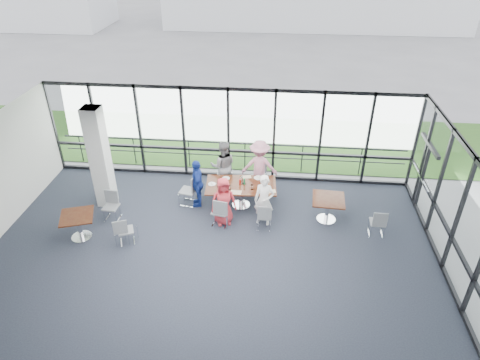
# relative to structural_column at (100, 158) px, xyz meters

# --- Properties ---
(floor) EXTENTS (12.00, 10.00, 0.02)m
(floor) POSITION_rel_structural_column_xyz_m (3.60, -3.00, -1.61)
(floor) COLOR #202331
(floor) RESTS_ON ground
(ceiling) EXTENTS (12.00, 10.00, 0.04)m
(ceiling) POSITION_rel_structural_column_xyz_m (3.60, -3.00, 1.60)
(ceiling) COLOR white
(ceiling) RESTS_ON ground
(curtain_wall_back) EXTENTS (12.00, 0.10, 3.20)m
(curtain_wall_back) POSITION_rel_structural_column_xyz_m (3.60, 2.00, 0.00)
(curtain_wall_back) COLOR white
(curtain_wall_back) RESTS_ON ground
(curtain_wall_right) EXTENTS (0.10, 10.00, 3.20)m
(curtain_wall_right) POSITION_rel_structural_column_xyz_m (9.60, -3.00, 0.00)
(curtain_wall_right) COLOR white
(curtain_wall_right) RESTS_ON ground
(exit_door) EXTENTS (0.12, 1.60, 2.10)m
(exit_door) POSITION_rel_structural_column_xyz_m (9.60, 0.75, -0.55)
(exit_door) COLOR black
(exit_door) RESTS_ON ground
(structural_column) EXTENTS (0.50, 0.50, 3.20)m
(structural_column) POSITION_rel_structural_column_xyz_m (0.00, 0.00, 0.00)
(structural_column) COLOR silver
(structural_column) RESTS_ON ground
(apron) EXTENTS (80.00, 70.00, 0.02)m
(apron) POSITION_rel_structural_column_xyz_m (3.60, 7.00, -1.62)
(apron) COLOR gray
(apron) RESTS_ON ground
(grass_strip) EXTENTS (80.00, 5.00, 0.01)m
(grass_strip) POSITION_rel_structural_column_xyz_m (3.60, 5.00, -1.59)
(grass_strip) COLOR #265021
(grass_strip) RESTS_ON ground
(hangar_aux) EXTENTS (10.00, 6.00, 4.00)m
(hangar_aux) POSITION_rel_structural_column_xyz_m (-14.40, 25.00, 0.40)
(hangar_aux) COLOR silver
(hangar_aux) RESTS_ON ground
(guard_rail) EXTENTS (12.00, 0.06, 0.06)m
(guard_rail) POSITION_rel_structural_column_xyz_m (3.60, 2.60, -1.10)
(guard_rail) COLOR #2D2D33
(guard_rail) RESTS_ON ground
(main_table) EXTENTS (2.20, 1.32, 0.75)m
(main_table) POSITION_rel_structural_column_xyz_m (4.18, 0.28, -0.96)
(main_table) COLOR #3D150B
(main_table) RESTS_ON ground
(side_table_left) EXTENTS (1.10, 1.10, 0.75)m
(side_table_left) POSITION_rel_structural_column_xyz_m (-0.13, -1.74, -0.97)
(side_table_left) COLOR #3D150B
(side_table_left) RESTS_ON ground
(side_table_right) EXTENTS (0.97, 0.97, 0.75)m
(side_table_right) POSITION_rel_structural_column_xyz_m (6.78, -0.23, -0.96)
(side_table_right) COLOR #3D150B
(side_table_right) RESTS_ON ground
(diner_near_left) EXTENTS (0.83, 0.66, 1.49)m
(diner_near_left) POSITION_rel_structural_column_xyz_m (3.77, -0.66, -0.85)
(diner_near_left) COLOR #C22F38
(diner_near_left) RESTS_ON ground
(diner_near_right) EXTENTS (0.64, 0.51, 1.58)m
(diner_near_right) POSITION_rel_structural_column_xyz_m (4.93, -0.57, -0.81)
(diner_near_right) COLOR white
(diner_near_right) RESTS_ON ground
(diner_far_left) EXTENTS (0.90, 0.63, 1.72)m
(diner_far_left) POSITION_rel_structural_column_xyz_m (3.51, 1.19, -0.74)
(diner_far_left) COLOR slate
(diner_far_left) RESTS_ON ground
(diner_far_right) EXTENTS (1.16, 0.62, 1.79)m
(diner_far_right) POSITION_rel_structural_column_xyz_m (4.69, 1.21, -0.71)
(diner_far_right) COLOR pink
(diner_far_right) RESTS_ON ground
(diner_end) EXTENTS (0.68, 1.00, 1.56)m
(diner_end) POSITION_rel_structural_column_xyz_m (2.85, 0.20, -0.82)
(diner_end) COLOR navy
(diner_end) RESTS_ON ground
(chair_main_nl) EXTENTS (0.52, 0.52, 0.91)m
(chair_main_nl) POSITION_rel_structural_column_xyz_m (3.68, -0.75, -1.15)
(chair_main_nl) COLOR gray
(chair_main_nl) RESTS_ON ground
(chair_main_nr) EXTENTS (0.40, 0.40, 0.82)m
(chair_main_nr) POSITION_rel_structural_column_xyz_m (4.96, -0.78, -1.19)
(chair_main_nr) COLOR gray
(chair_main_nr) RESTS_ON ground
(chair_main_fl) EXTENTS (0.49, 0.49, 0.91)m
(chair_main_fl) POSITION_rel_structural_column_xyz_m (3.52, 1.29, -1.14)
(chair_main_fl) COLOR gray
(chair_main_fl) RESTS_ON ground
(chair_main_fr) EXTENTS (0.53, 0.53, 0.87)m
(chair_main_fr) POSITION_rel_structural_column_xyz_m (4.66, 1.33, -1.17)
(chair_main_fr) COLOR gray
(chair_main_fr) RESTS_ON ground
(chair_main_end) EXTENTS (0.55, 0.55, 0.95)m
(chair_main_end) POSITION_rel_structural_column_xyz_m (2.54, 0.20, -1.12)
(chair_main_end) COLOR gray
(chair_main_end) RESTS_ON ground
(chair_spare_la) EXTENTS (0.52, 0.52, 0.82)m
(chair_spare_la) POSITION_rel_structural_column_xyz_m (1.23, -1.82, -1.19)
(chair_spare_la) COLOR gray
(chair_spare_la) RESTS_ON ground
(chair_spare_lb) EXTENTS (0.45, 0.45, 0.87)m
(chair_spare_lb) POSITION_rel_structural_column_xyz_m (0.45, -0.82, -1.17)
(chair_spare_lb) COLOR gray
(chair_spare_lb) RESTS_ON ground
(chair_spare_r) EXTENTS (0.42, 0.42, 0.84)m
(chair_spare_r) POSITION_rel_structural_column_xyz_m (8.12, -0.79, -1.18)
(chair_spare_r) COLOR gray
(chair_spare_r) RESTS_ON ground
(plate_nl) EXTENTS (0.24, 0.24, 0.01)m
(plate_nl) POSITION_rel_structural_column_xyz_m (3.66, -0.11, -0.84)
(plate_nl) COLOR white
(plate_nl) RESTS_ON main_table
(plate_nr) EXTENTS (0.27, 0.27, 0.01)m
(plate_nr) POSITION_rel_structural_column_xyz_m (4.83, -0.03, -0.84)
(plate_nr) COLOR white
(plate_nr) RESTS_ON main_table
(plate_fl) EXTENTS (0.24, 0.24, 0.01)m
(plate_fl) POSITION_rel_structural_column_xyz_m (3.68, 0.60, -0.84)
(plate_fl) COLOR white
(plate_fl) RESTS_ON main_table
(plate_fr) EXTENTS (0.27, 0.27, 0.01)m
(plate_fr) POSITION_rel_structural_column_xyz_m (4.68, 0.73, -0.84)
(plate_fr) COLOR white
(plate_fr) RESTS_ON main_table
(plate_end) EXTENTS (0.23, 0.23, 0.01)m
(plate_end) POSITION_rel_structural_column_xyz_m (3.30, 0.21, -0.84)
(plate_end) COLOR white
(plate_end) RESTS_ON main_table
(tumbler_a) EXTENTS (0.07, 0.07, 0.14)m
(tumbler_a) POSITION_rel_structural_column_xyz_m (3.88, -0.02, -0.78)
(tumbler_a) COLOR white
(tumbler_a) RESTS_ON main_table
(tumbler_b) EXTENTS (0.08, 0.08, 0.15)m
(tumbler_b) POSITION_rel_structural_column_xyz_m (4.53, 0.07, -0.77)
(tumbler_b) COLOR white
(tumbler_b) RESTS_ON main_table
(tumbler_c) EXTENTS (0.07, 0.07, 0.14)m
(tumbler_c) POSITION_rel_structural_column_xyz_m (4.18, 0.51, -0.78)
(tumbler_c) COLOR white
(tumbler_c) RESTS_ON main_table
(tumbler_d) EXTENTS (0.07, 0.07, 0.14)m
(tumbler_d) POSITION_rel_structural_column_xyz_m (3.50, 0.09, -0.78)
(tumbler_d) COLOR white
(tumbler_d) RESTS_ON main_table
(menu_a) EXTENTS (0.33, 0.23, 0.00)m
(menu_a) POSITION_rel_structural_column_xyz_m (4.08, -0.16, -0.85)
(menu_a) COLOR silver
(menu_a) RESTS_ON main_table
(menu_b) EXTENTS (0.31, 0.24, 0.00)m
(menu_b) POSITION_rel_structural_column_xyz_m (5.11, -0.01, -0.85)
(menu_b) COLOR silver
(menu_b) RESTS_ON main_table
(menu_c) EXTENTS (0.31, 0.24, 0.00)m
(menu_c) POSITION_rel_structural_column_xyz_m (4.32, 0.76, -0.85)
(menu_c) COLOR silver
(menu_c) RESTS_ON main_table
(condiment_caddy) EXTENTS (0.10, 0.07, 0.04)m
(condiment_caddy) POSITION_rel_structural_column_xyz_m (4.26, 0.35, -0.83)
(condiment_caddy) COLOR black
(condiment_caddy) RESTS_ON main_table
(ketchup_bottle) EXTENTS (0.06, 0.06, 0.18)m
(ketchup_bottle) POSITION_rel_structural_column_xyz_m (4.15, 0.29, -0.76)
(ketchup_bottle) COLOR #A7140B
(ketchup_bottle) RESTS_ON main_table
(green_bottle) EXTENTS (0.05, 0.05, 0.20)m
(green_bottle) POSITION_rel_structural_column_xyz_m (4.28, 0.31, -0.75)
(green_bottle) COLOR #1D793C
(green_bottle) RESTS_ON main_table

